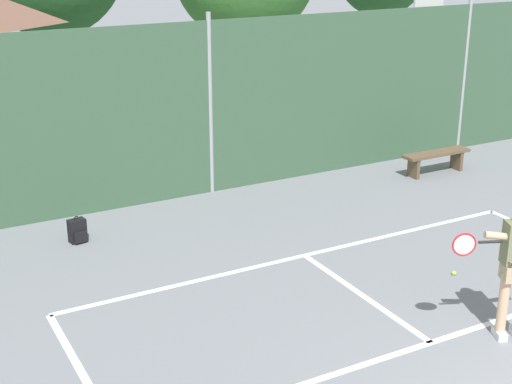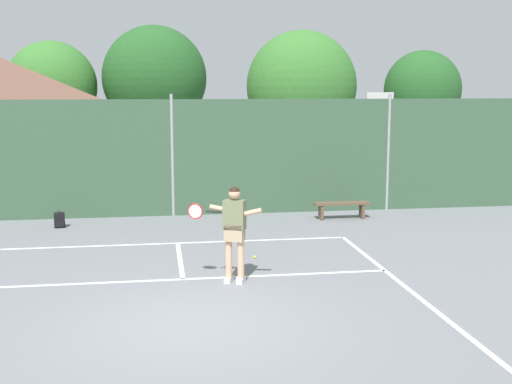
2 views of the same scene
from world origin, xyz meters
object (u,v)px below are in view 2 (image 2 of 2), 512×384
Objects in this scene: basketball_hoop at (379,130)px; tennis_player at (234,226)px; tennis_ball at (255,257)px; courtside_bench at (342,206)px; backpack_black at (59,220)px.

tennis_player is at bearing -124.00° from basketball_hoop.
tennis_ball is at bearing -126.67° from basketball_hoop.
tennis_ball is 5.03m from courtside_bench.
basketball_hoop is 2.22× the size of courtside_bench.
tennis_ball is 0.14× the size of backpack_black.
courtside_bench is (-2.10, -3.03, -1.95)m from basketball_hoop.
tennis_player reaches higher than backpack_black.
courtside_bench is (3.75, 5.64, -0.75)m from tennis_player.
tennis_player is 4.01× the size of backpack_black.
tennis_ball is 0.04× the size of courtside_bench.
tennis_player is 28.10× the size of tennis_ball.
tennis_player is (-5.85, -8.67, -1.20)m from basketball_hoop.
basketball_hoop is at bearing 53.33° from tennis_ball.
tennis_ball is at bearing -128.13° from courtside_bench.
basketball_hoop is 53.79× the size of tennis_ball.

